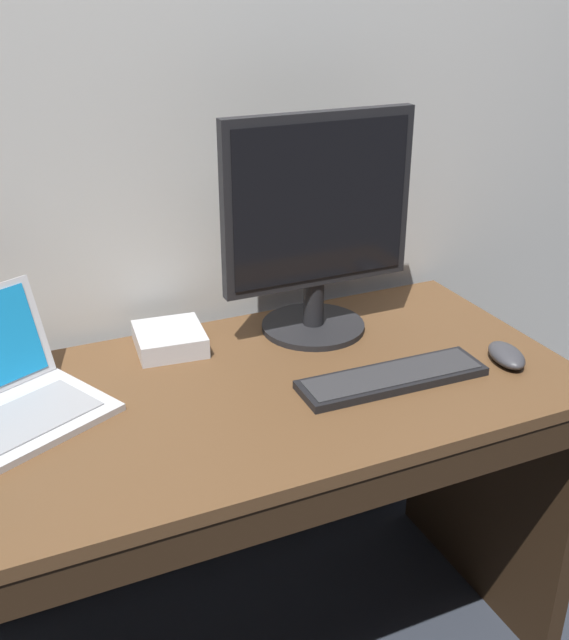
# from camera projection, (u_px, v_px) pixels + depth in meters

# --- Properties ---
(desk) EXTENTS (1.45, 0.69, 0.79)m
(desk) POSITION_uv_depth(u_px,v_px,m) (241.00, 492.00, 1.66)
(desk) COLOR brown
(desk) RESTS_ON ground
(external_monitor) EXTENTS (0.46, 0.25, 0.52)m
(external_monitor) POSITION_uv_depth(u_px,v_px,m) (318.00, 223.00, 1.71)
(external_monitor) COLOR black
(external_monitor) RESTS_ON desk
(wired_keyboard) EXTENTS (0.41, 0.12, 0.02)m
(wired_keyboard) POSITION_uv_depth(u_px,v_px,m) (392.00, 378.00, 1.60)
(wired_keyboard) COLOR black
(wired_keyboard) RESTS_ON desk
(computer_mouse) EXTENTS (0.09, 0.13, 0.04)m
(computer_mouse) POSITION_uv_depth(u_px,v_px,m) (507.00, 355.00, 1.67)
(computer_mouse) COLOR #38383D
(computer_mouse) RESTS_ON desk
(external_drive_box) EXTENTS (0.17, 0.17, 0.05)m
(external_drive_box) POSITION_uv_depth(u_px,v_px,m) (170.00, 339.00, 1.73)
(external_drive_box) COLOR silver
(external_drive_box) RESTS_ON desk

